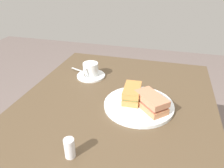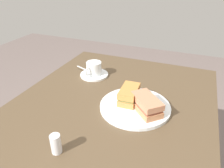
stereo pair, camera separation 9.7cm
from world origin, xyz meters
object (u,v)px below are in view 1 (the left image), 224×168
(sandwich_back, at_px, (151,102))
(coffee_cup, at_px, (90,69))
(coffee_saucer, at_px, (91,76))
(sandwich_plate, at_px, (139,105))
(sandwich_front, at_px, (132,93))
(spoon, at_px, (81,71))
(salt_shaker, at_px, (70,148))
(dining_table, at_px, (106,141))

(sandwich_back, distance_m, coffee_cup, 0.40)
(coffee_saucer, bearing_deg, sandwich_plate, -125.46)
(sandwich_plate, height_order, sandwich_back, sandwich_back)
(coffee_cup, bearing_deg, coffee_saucer, -10.98)
(sandwich_front, height_order, sandwich_back, same)
(coffee_cup, bearing_deg, spoon, 67.28)
(sandwich_front, height_order, salt_shaker, sandwich_front)
(sandwich_plate, distance_m, sandwich_front, 0.05)
(sandwich_plate, bearing_deg, dining_table, 145.31)
(salt_shaker, bearing_deg, coffee_saucer, 13.79)
(sandwich_back, height_order, coffee_cup, coffee_cup)
(spoon, bearing_deg, dining_table, -145.73)
(sandwich_plate, relative_size, spoon, 2.95)
(spoon, bearing_deg, salt_shaker, -160.20)
(sandwich_back, relative_size, salt_shaker, 2.23)
(coffee_cup, relative_size, spoon, 1.10)
(dining_table, xyz_separation_m, spoon, (0.37, 0.25, 0.10))
(sandwich_back, bearing_deg, sandwich_plate, 66.59)
(sandwich_front, bearing_deg, sandwich_plate, -123.32)
(sandwich_back, xyz_separation_m, coffee_cup, (0.22, 0.33, 0.00))
(sandwich_back, bearing_deg, salt_shaker, 145.03)
(dining_table, xyz_separation_m, sandwich_back, (0.12, -0.15, 0.13))
(salt_shaker, bearing_deg, sandwich_back, -34.97)
(dining_table, height_order, sandwich_front, sandwich_front)
(sandwich_front, relative_size, coffee_cup, 1.17)
(sandwich_back, bearing_deg, coffee_saucer, 56.15)
(dining_table, distance_m, sandwich_back, 0.23)
(sandwich_back, bearing_deg, spoon, 58.11)
(dining_table, distance_m, sandwich_plate, 0.19)
(sandwich_front, distance_m, salt_shaker, 0.36)
(coffee_saucer, bearing_deg, salt_shaker, -166.21)
(sandwich_front, distance_m, sandwich_back, 0.09)
(coffee_cup, xyz_separation_m, salt_shaker, (-0.51, -0.13, -0.01))
(coffee_saucer, xyz_separation_m, coffee_cup, (-0.00, 0.00, 0.04))
(coffee_saucer, distance_m, spoon, 0.07)
(dining_table, xyz_separation_m, sandwich_front, (0.16, -0.06, 0.13))
(sandwich_plate, bearing_deg, coffee_cup, 54.83)
(sandwich_plate, xyz_separation_m, sandwich_back, (-0.02, -0.05, 0.04))
(dining_table, relative_size, coffee_saucer, 8.88)
(sandwich_plate, bearing_deg, coffee_saucer, 54.54)
(sandwich_plate, distance_m, coffee_cup, 0.35)
(sandwich_plate, bearing_deg, sandwich_front, 56.68)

